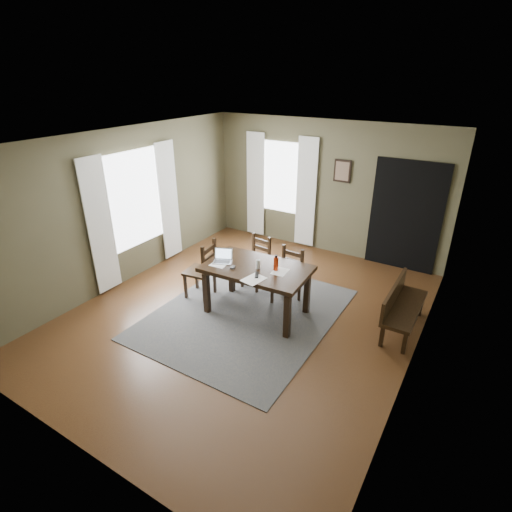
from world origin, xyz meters
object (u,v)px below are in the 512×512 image
Objects in this scene: dining_table at (257,273)px; chair_back_left at (257,263)px; bench at (401,304)px; chair_back_right at (288,277)px; chair_end at (202,270)px; water_bottle at (276,263)px; laptop at (223,258)px.

dining_table is 0.92m from chair_back_left.
bench is (2.04, 0.72, -0.28)m from dining_table.
dining_table is 0.67m from chair_back_right.
dining_table is 1.79× the size of chair_back_left.
chair_end is 4.09× the size of water_bottle.
dining_table is 0.37m from water_bottle.
chair_back_left is at bearing 59.29° from laptop.
laptop is (-0.56, -0.10, 0.15)m from dining_table.
chair_back_right is 0.73× the size of bench.
water_bottle reaches higher than chair_back_right.
chair_back_right is 1.13m from laptop.
water_bottle reaches higher than dining_table.
chair_back_right reaches higher than dining_table.
chair_end is 0.60m from laptop.
water_bottle is (0.04, -0.51, 0.47)m from chair_back_right.
water_bottle reaches higher than laptop.
chair_back_left is at bearing 137.22° from water_bottle.
chair_back_left reaches higher than dining_table.
laptop reaches higher than chair_back_left.
bench is 5.12× the size of water_bottle.
chair_end is at bearing 179.87° from dining_table.
dining_table is 2.18m from bench.
chair_end is at bearing -175.76° from water_bottle.
chair_end reaches higher than chair_back_right.
dining_table is at bearing 84.59° from chair_end.
water_bottle is (0.30, 0.05, 0.21)m from dining_table.
chair_end is 1.41m from water_bottle.
chair_back_right is 0.70m from water_bottle.
chair_end reaches higher than chair_back_left.
laptop is 1.42× the size of water_bottle.
chair_back_right is 3.72× the size of water_bottle.
laptop is at bearing -169.90° from water_bottle.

